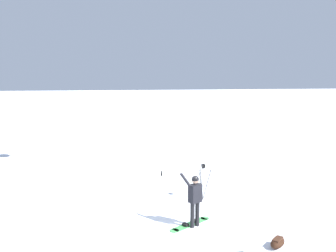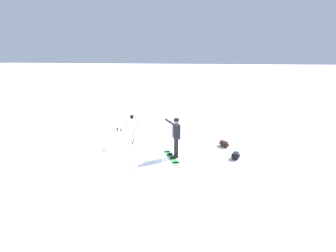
# 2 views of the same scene
# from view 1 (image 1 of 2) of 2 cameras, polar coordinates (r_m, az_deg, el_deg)

# --- Properties ---
(ground_plane) EXTENTS (300.00, 300.00, 0.00)m
(ground_plane) POSITION_cam_1_polar(r_m,az_deg,el_deg) (11.81, 3.04, -16.10)
(ground_plane) COLOR white
(snowboarder) EXTENTS (0.66, 0.61, 1.73)m
(snowboarder) POSITION_cam_1_polar(r_m,az_deg,el_deg) (11.39, 4.46, -11.37)
(snowboarder) COLOR black
(snowboarder) RESTS_ON ground_plane
(snowboard) EXTENTS (1.56, 1.00, 0.10)m
(snowboard) POSITION_cam_1_polar(r_m,az_deg,el_deg) (11.89, 3.68, -15.79)
(snowboard) COLOR #3F994C
(snowboard) RESTS_ON ground_plane
(gear_bag_large) EXTENTS (0.72, 0.66, 0.27)m
(gear_bag_large) POSITION_cam_1_polar(r_m,az_deg,el_deg) (10.87, 17.61, -17.81)
(gear_bag_large) COLOR black
(gear_bag_large) RESTS_ON ground_plane
(camera_tripod) EXTENTS (0.52, 0.57, 1.44)m
(camera_tripod) POSITION_cam_1_polar(r_m,az_deg,el_deg) (13.88, 5.82, -7.98)
(camera_tripod) COLOR #262628
(camera_tripod) RESTS_ON ground_plane
(ski_poles) EXTENTS (0.24, 0.27, 1.26)m
(ski_poles) POSITION_cam_1_polar(r_m,az_deg,el_deg) (13.40, -1.06, -9.37)
(ski_poles) COLOR gray
(ski_poles) RESTS_ON ground_plane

